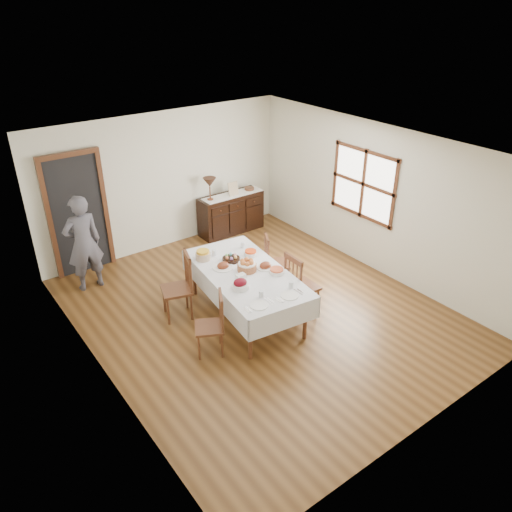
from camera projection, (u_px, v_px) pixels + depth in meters
ground at (260, 311)px, 7.88m from camera, size 6.00×6.00×0.00m
room_shell at (235, 209)px, 7.32m from camera, size 5.02×6.02×2.65m
dining_table at (246, 277)px, 7.48m from camera, size 1.40×2.36×0.77m
chair_left_near at (213, 324)px, 6.79m from camera, size 0.52×0.52×0.93m
chair_left_far at (180, 286)px, 7.54m from camera, size 0.55×0.55×1.06m
chair_right_near at (300, 284)px, 7.58m from camera, size 0.45×0.45×1.05m
chair_right_far at (274, 261)px, 8.35m from camera, size 0.53×0.53×0.94m
sideboard at (231, 213)px, 10.29m from camera, size 1.36×0.50×0.82m
person at (83, 240)px, 8.11m from camera, size 0.56×0.36×1.77m
bread_basket at (247, 266)px, 7.44m from camera, size 0.29×0.29×0.19m
egg_basket at (231, 259)px, 7.73m from camera, size 0.28×0.28×0.10m
ham_platter_a at (223, 266)px, 7.54m from camera, size 0.32×0.32×0.11m
ham_platter_b at (265, 266)px, 7.54m from camera, size 0.28×0.28×0.11m
beet_bowl at (240, 284)px, 7.01m from camera, size 0.25×0.25×0.15m
carrot_bowl at (251, 253)px, 7.89m from camera, size 0.20×0.20×0.09m
pineapple_bowl at (203, 255)px, 7.76m from camera, size 0.24×0.24×0.15m
casserole_dish at (277, 271)px, 7.39m from camera, size 0.23×0.23×0.08m
butter_dish at (241, 276)px, 7.25m from camera, size 0.15×0.11×0.07m
setting_left at (259, 302)px, 6.70m from camera, size 0.43×0.31×0.10m
setting_right at (290, 292)px, 6.91m from camera, size 0.43×0.31×0.10m
glass_far_a at (214, 253)px, 7.88m from camera, size 0.06×0.06×0.10m
glass_far_b at (243, 245)px, 8.12m from camera, size 0.06×0.06×0.09m
runner at (233, 195)px, 10.09m from camera, size 1.30×0.35×0.01m
table_lamp at (210, 183)px, 9.68m from camera, size 0.26×0.26×0.46m
picture_frame at (233, 189)px, 10.00m from camera, size 0.22×0.08×0.28m
deco_bowl at (249, 189)px, 10.32m from camera, size 0.20×0.20×0.06m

